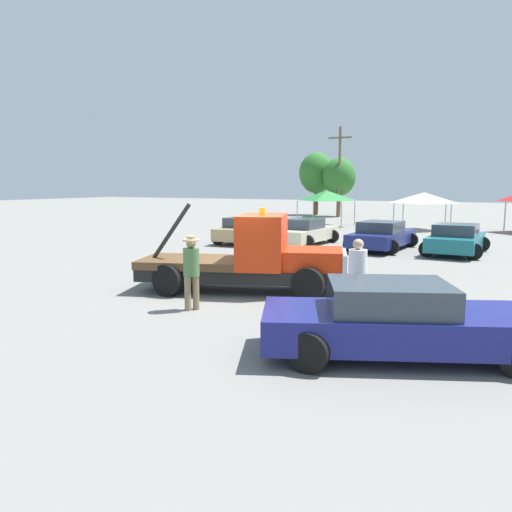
{
  "coord_description": "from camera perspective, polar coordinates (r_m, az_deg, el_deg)",
  "views": [
    {
      "loc": [
        6.76,
        -12.31,
        3.04
      ],
      "look_at": [
        0.5,
        0.0,
        1.05
      ],
      "focal_mm": 35.0,
      "sensor_mm": 36.0,
      "label": 1
    }
  ],
  "objects": [
    {
      "name": "person_at_hood",
      "position": [
        12.13,
        -7.4,
        -1.22
      ],
      "size": [
        0.4,
        0.4,
        1.81
      ],
      "rotation": [
        0.0,
        0.0,
        5.67
      ],
      "color": "#847051",
      "rests_on": "ground"
    },
    {
      "name": "utility_pole",
      "position": [
        47.29,
        9.52,
        9.72
      ],
      "size": [
        2.2,
        0.24,
        8.26
      ],
      "color": "brown",
      "rests_on": "ground"
    },
    {
      "name": "foreground_car",
      "position": [
        9.22,
        16.05,
        -7.14
      ],
      "size": [
        5.25,
        3.62,
        1.34
      ],
      "rotation": [
        0.0,
        0.0,
        0.4
      ],
      "color": "navy",
      "rests_on": "ground"
    },
    {
      "name": "canopy_tent_green",
      "position": [
        37.13,
        8.1,
        6.84
      ],
      "size": [
        3.37,
        3.37,
        2.58
      ],
      "color": "#9E9EA3",
      "rests_on": "ground"
    },
    {
      "name": "parked_car_tan",
      "position": [
        26.15,
        -1.29,
        2.95
      ],
      "size": [
        2.51,
        4.31,
        1.34
      ],
      "rotation": [
        0.0,
        0.0,
        1.62
      ],
      "color": "tan",
      "rests_on": "ground"
    },
    {
      "name": "ground_plane",
      "position": [
        14.37,
        -1.78,
        -4.02
      ],
      "size": [
        160.0,
        160.0,
        0.0
      ],
      "primitive_type": "plane",
      "color": "gray"
    },
    {
      "name": "parked_car_teal",
      "position": [
        23.5,
        21.88,
        1.77
      ],
      "size": [
        2.67,
        4.48,
        1.34
      ],
      "rotation": [
        0.0,
        0.0,
        1.52
      ],
      "color": "#196670",
      "rests_on": "ground"
    },
    {
      "name": "parked_car_cream",
      "position": [
        25.29,
        5.56,
        2.74
      ],
      "size": [
        2.58,
        4.77,
        1.34
      ],
      "rotation": [
        0.0,
        0.0,
        1.51
      ],
      "color": "beige",
      "rests_on": "ground"
    },
    {
      "name": "tow_truck",
      "position": [
        14.14,
        -0.37,
        -0.36
      ],
      "size": [
        6.12,
        3.6,
        2.51
      ],
      "rotation": [
        0.0,
        0.0,
        0.32
      ],
      "color": "black",
      "rests_on": "ground"
    },
    {
      "name": "tree_left",
      "position": [
        50.42,
        6.94,
        9.38
      ],
      "size": [
        3.45,
        3.45,
        6.16
      ],
      "color": "brown",
      "rests_on": "ground"
    },
    {
      "name": "person_near_truck",
      "position": [
        11.4,
        11.51,
        -1.95
      ],
      "size": [
        0.41,
        0.41,
        1.84
      ],
      "rotation": [
        0.0,
        0.0,
        4.64
      ],
      "color": "#475B84",
      "rests_on": "ground"
    },
    {
      "name": "canopy_tent_white",
      "position": [
        35.17,
        18.62,
        6.32
      ],
      "size": [
        3.27,
        3.27,
        2.5
      ],
      "color": "#9E9EA3",
      "rests_on": "ground"
    },
    {
      "name": "tree_center",
      "position": [
        48.4,
        9.49,
        8.87
      ],
      "size": [
        3.09,
        3.09,
        5.52
      ],
      "color": "brown",
      "rests_on": "ground"
    },
    {
      "name": "traffic_cone",
      "position": [
        17.97,
        9.15,
        -0.82
      ],
      "size": [
        0.4,
        0.4,
        0.55
      ],
      "color": "black",
      "rests_on": "ground"
    },
    {
      "name": "parked_car_navy",
      "position": [
        24.08,
        14.18,
        2.26
      ],
      "size": [
        2.79,
        4.96,
        1.34
      ],
      "rotation": [
        0.0,
        0.0,
        1.49
      ],
      "color": "navy",
      "rests_on": "ground"
    }
  ]
}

